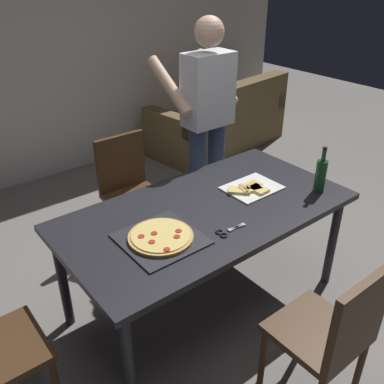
% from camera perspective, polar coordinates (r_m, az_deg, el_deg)
% --- Properties ---
extents(ground_plane, '(12.00, 12.00, 0.00)m').
position_cam_1_polar(ground_plane, '(3.05, 1.80, -14.34)').
color(ground_plane, gray).
extents(back_wall, '(6.40, 0.10, 2.80)m').
position_cam_1_polar(back_wall, '(4.58, -20.50, 18.57)').
color(back_wall, silver).
rests_on(back_wall, ground_plane).
extents(dining_table, '(1.81, 0.95, 0.75)m').
position_cam_1_polar(dining_table, '(2.63, 2.03, -3.50)').
color(dining_table, '#232328').
rests_on(dining_table, ground_plane).
extents(chair_near_camera, '(0.42, 0.42, 0.90)m').
position_cam_1_polar(chair_near_camera, '(2.27, 18.57, -17.33)').
color(chair_near_camera, '#472D19').
rests_on(chair_near_camera, ground_plane).
extents(chair_far_side, '(0.42, 0.42, 0.90)m').
position_cam_1_polar(chair_far_side, '(3.41, -8.49, 0.96)').
color(chair_far_side, '#472D19').
rests_on(chair_far_side, ground_plane).
extents(couch, '(1.80, 1.08, 0.85)m').
position_cam_1_polar(couch, '(5.29, 3.94, 9.14)').
color(couch, brown).
rests_on(couch, ground_plane).
extents(person_serving_pizza, '(0.55, 0.54, 1.75)m').
position_cam_1_polar(person_serving_pizza, '(3.36, 1.94, 9.96)').
color(person_serving_pizza, '#38476B').
rests_on(person_serving_pizza, ground_plane).
extents(pepperoni_pizza_on_tray, '(0.42, 0.42, 0.04)m').
position_cam_1_polar(pepperoni_pizza_on_tray, '(2.32, -4.24, -6.13)').
color(pepperoni_pizza_on_tray, '#2D2D33').
rests_on(pepperoni_pizza_on_tray, dining_table).
extents(pizza_slices_on_towel, '(0.37, 0.28, 0.03)m').
position_cam_1_polar(pizza_slices_on_towel, '(2.82, 7.89, 0.53)').
color(pizza_slices_on_towel, white).
rests_on(pizza_slices_on_towel, dining_table).
extents(wine_bottle, '(0.07, 0.07, 0.32)m').
position_cam_1_polar(wine_bottle, '(2.85, 16.96, 2.17)').
color(wine_bottle, '#194723').
rests_on(wine_bottle, dining_table).
extents(kitchen_scissors, '(0.19, 0.09, 0.01)m').
position_cam_1_polar(kitchen_scissors, '(2.38, 4.75, -5.29)').
color(kitchen_scissors, silver).
rests_on(kitchen_scissors, dining_table).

